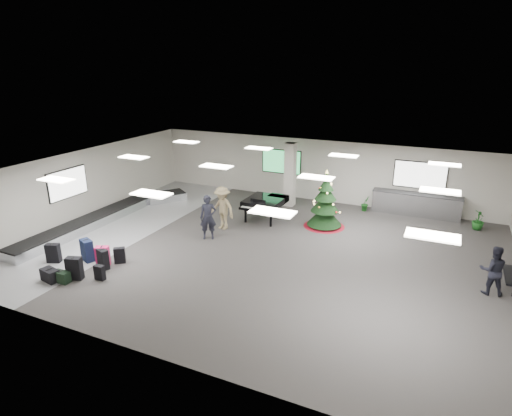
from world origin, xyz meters
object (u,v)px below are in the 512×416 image
at_px(baggage_carousel, 107,217).
at_px(traveler_b, 222,208).
at_px(pink_suitcase, 103,256).
at_px(grand_piano, 264,202).
at_px(potted_plant_left, 365,203).
at_px(service_counter, 416,204).
at_px(potted_plant_right, 478,220).
at_px(traveler_bench, 493,270).
at_px(traveler_a, 208,217).
at_px(christmas_tree, 325,207).

xyz_separation_m(baggage_carousel, traveler_b, (5.32, 1.39, 0.74)).
xyz_separation_m(pink_suitcase, grand_piano, (3.37, 6.74, 0.48)).
height_order(baggage_carousel, potted_plant_left, potted_plant_left).
height_order(service_counter, potted_plant_right, service_counter).
height_order(traveler_b, traveler_bench, traveler_b).
xyz_separation_m(traveler_a, traveler_bench, (10.34, -0.17, -0.12)).
relative_size(service_counter, traveler_bench, 2.50).
height_order(baggage_carousel, traveler_b, traveler_b).
bearing_deg(traveler_bench, potted_plant_left, -60.30).
distance_m(service_counter, potted_plant_left, 2.34).
bearing_deg(service_counter, baggage_carousel, -152.33).
bearing_deg(traveler_b, christmas_tree, 41.90).
distance_m(service_counter, potted_plant_right, 2.78).
bearing_deg(potted_plant_right, grand_piano, -163.02).
bearing_deg(pink_suitcase, christmas_tree, 22.94).
distance_m(service_counter, traveler_b, 9.23).
distance_m(christmas_tree, traveler_bench, 7.28).
bearing_deg(grand_piano, baggage_carousel, -153.18).
xyz_separation_m(service_counter, grand_piano, (-6.32, -3.55, 0.30)).
bearing_deg(baggage_carousel, traveler_bench, 0.04).
bearing_deg(traveler_b, baggage_carousel, -151.63).
height_order(service_counter, potted_plant_left, service_counter).
bearing_deg(service_counter, traveler_a, -138.91).
bearing_deg(christmas_tree, potted_plant_right, 21.18).
bearing_deg(service_counter, pink_suitcase, -133.28).
xyz_separation_m(grand_piano, potted_plant_left, (4.02, 3.20, -0.46)).
relative_size(grand_piano, potted_plant_left, 2.75).
bearing_deg(potted_plant_left, potted_plant_right, -5.34).
relative_size(grand_piano, traveler_bench, 1.29).
distance_m(service_counter, traveler_bench, 7.30).
xyz_separation_m(grand_piano, traveler_b, (-1.20, -1.79, 0.11)).
distance_m(pink_suitcase, traveler_bench, 13.02).
xyz_separation_m(traveler_bench, potted_plant_left, (-5.13, 6.38, -0.43)).
bearing_deg(christmas_tree, potted_plant_left, 66.54).
xyz_separation_m(baggage_carousel, grand_piano, (6.52, 3.18, 0.63)).
height_order(baggage_carousel, pink_suitcase, pink_suitcase).
xyz_separation_m(service_counter, traveler_b, (-7.52, -5.34, 0.41)).
bearing_deg(service_counter, potted_plant_right, -16.95).
distance_m(grand_piano, potted_plant_right, 9.39).
bearing_deg(traveler_bench, pink_suitcase, 6.79).
height_order(baggage_carousel, christmas_tree, christmas_tree).
distance_m(pink_suitcase, traveler_b, 5.44).
relative_size(service_counter, potted_plant_left, 5.33).
relative_size(baggage_carousel, potted_plant_left, 12.76).
relative_size(service_counter, traveler_a, 2.17).
xyz_separation_m(service_counter, pink_suitcase, (-9.69, -10.29, -0.18)).
relative_size(pink_suitcase, traveler_b, 0.39).
relative_size(baggage_carousel, christmas_tree, 3.73).
bearing_deg(traveler_bench, traveler_b, -16.73).
relative_size(grand_piano, potted_plant_right, 2.39).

